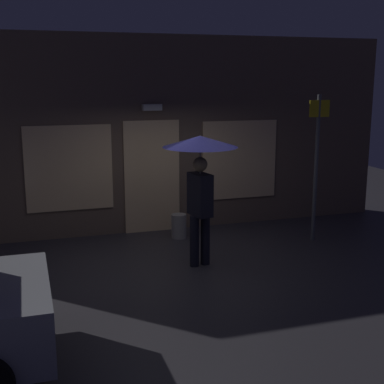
{
  "coord_description": "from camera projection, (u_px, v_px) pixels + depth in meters",
  "views": [
    {
      "loc": [
        -2.35,
        -7.78,
        3.0
      ],
      "look_at": [
        0.13,
        0.02,
        1.23
      ],
      "focal_mm": 49.66,
      "sensor_mm": 36.0,
      "label": 1
    }
  ],
  "objects": [
    {
      "name": "building_facade",
      "position": [
        150.0,
        136.0,
        10.37
      ],
      "size": [
        9.94,
        0.48,
        3.81
      ],
      "color": "brown",
      "rests_on": "ground"
    },
    {
      "name": "ground_plane",
      "position": [
        185.0,
        267.0,
        8.58
      ],
      "size": [
        18.0,
        18.0,
        0.0
      ],
      "primitive_type": "plane",
      "color": "#38353A"
    },
    {
      "name": "sidewalk_bollard",
      "position": [
        179.0,
        226.0,
        10.11
      ],
      "size": [
        0.28,
        0.28,
        0.46
      ],
      "primitive_type": "cylinder",
      "color": "#9E998E",
      "rests_on": "ground"
    },
    {
      "name": "person_with_umbrella",
      "position": [
        200.0,
        163.0,
        8.33
      ],
      "size": [
        1.18,
        1.18,
        2.12
      ],
      "rotation": [
        0.0,
        0.0,
        -1.39
      ],
      "color": "black",
      "rests_on": "ground"
    },
    {
      "name": "street_sign_post",
      "position": [
        316.0,
        160.0,
        9.7
      ],
      "size": [
        0.4,
        0.07,
        2.71
      ],
      "color": "#595B60",
      "rests_on": "ground"
    }
  ]
}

